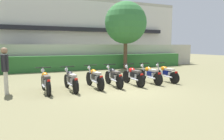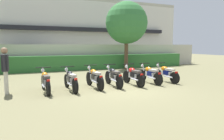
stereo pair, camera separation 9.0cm
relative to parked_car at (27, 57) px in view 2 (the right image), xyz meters
The scene contains 14 objects.
ground 10.36m from the parked_car, 69.65° to the right, with size 60.00×60.00×0.00m, color olive.
building 6.34m from the parked_car, 52.84° to the left, with size 23.96×6.50×6.32m.
compound_wall 3.99m from the parked_car, 26.05° to the right, with size 22.76×0.30×1.90m, color #BCB7A8.
hedge_row 4.36m from the parked_car, 34.37° to the right, with size 18.21×0.70×1.09m, color #337033.
parked_car is the anchor object (origin of this frame).
tree_far_side 8.22m from the parked_car, 24.80° to the right, with size 3.17×3.17×5.11m.
motorcycle_in_row_0 9.19m from the parked_car, 85.89° to the right, with size 0.60×1.85×0.95m.
motorcycle_in_row_1 9.33m from the parked_car, 79.93° to the right, with size 0.60×1.88×0.95m.
motorcycle_in_row_2 9.47m from the parked_car, 73.62° to the right, with size 0.60×1.92×0.96m.
motorcycle_in_row_3 9.77m from the parked_car, 68.63° to the right, with size 0.60×1.88×0.96m.
motorcycle_in_row_4 10.23m from the parked_car, 63.91° to the right, with size 0.60×1.82×0.96m.
motorcycle_in_row_5 10.60m from the parked_car, 58.92° to the right, with size 0.60×1.86×0.95m.
motorcycle_in_row_6 11.12m from the parked_car, 54.70° to the right, with size 0.60×1.79×0.94m.
inspector_person 8.83m from the parked_car, 94.72° to the right, with size 0.23×0.70×1.75m.
Camera 2 is at (-3.52, -7.61, 1.82)m, focal length 32.49 mm.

